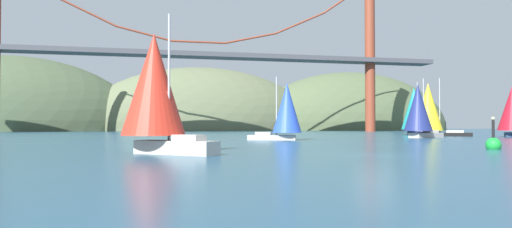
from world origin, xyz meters
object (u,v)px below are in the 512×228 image
(sailboat_scarlet_sail, at_px, (155,88))
(sailboat_blue_spinnaker, at_px, (286,110))
(sailboat_teal_sail, at_px, (414,109))
(sailboat_navy_sail, at_px, (419,109))
(channel_buoy, at_px, (493,144))
(sailboat_yellow_sail, at_px, (429,108))

(sailboat_scarlet_sail, relative_size, sailboat_blue_spinnaker, 1.14)
(sailboat_teal_sail, xyz_separation_m, sailboat_navy_sail, (-11.44, -19.52, -0.73))
(sailboat_teal_sail, height_order, sailboat_navy_sail, sailboat_teal_sail)
(channel_buoy, bearing_deg, sailboat_navy_sail, 67.31)
(sailboat_scarlet_sail, xyz_separation_m, channel_buoy, (24.39, -0.11, -3.70))
(sailboat_yellow_sail, bearing_deg, sailboat_navy_sail, -129.77)
(sailboat_navy_sail, height_order, channel_buoy, sailboat_navy_sail)
(sailboat_scarlet_sail, distance_m, channel_buoy, 24.67)
(sailboat_navy_sail, xyz_separation_m, sailboat_scarlet_sail, (-36.37, -28.53, 0.10))
(sailboat_navy_sail, distance_m, sailboat_blue_spinnaker, 21.45)
(sailboat_blue_spinnaker, bearing_deg, sailboat_teal_sail, 37.27)
(sailboat_navy_sail, distance_m, sailboat_yellow_sail, 12.66)
(sailboat_teal_sail, bearing_deg, sailboat_blue_spinnaker, -142.73)
(sailboat_teal_sail, height_order, sailboat_scarlet_sail, sailboat_teal_sail)
(sailboat_navy_sail, bearing_deg, sailboat_yellow_sail, 50.23)
(sailboat_scarlet_sail, height_order, sailboat_blue_spinnaker, sailboat_scarlet_sail)
(sailboat_blue_spinnaker, relative_size, channel_buoy, 2.87)
(sailboat_scarlet_sail, bearing_deg, sailboat_yellow_sail, 40.71)
(sailboat_blue_spinnaker, bearing_deg, channel_buoy, -69.40)
(sailboat_yellow_sail, relative_size, sailboat_scarlet_sail, 1.10)
(sailboat_yellow_sail, distance_m, sailboat_scarlet_sail, 58.66)
(channel_buoy, bearing_deg, sailboat_blue_spinnaker, 110.60)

